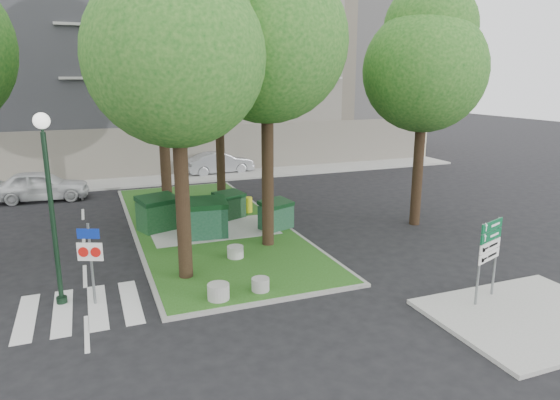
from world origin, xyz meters
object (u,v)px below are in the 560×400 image
tree_median_mid (162,59)px  traffic_sign_pole (90,253)px  tree_median_far (218,33)px  dumpster_a (158,213)px  directional_sign (489,248)px  bollard_mid (235,252)px  tree_street_right (426,59)px  dumpster_d (276,215)px  litter_bin (248,205)px  dumpster_c (229,205)px  tree_median_near_right (269,25)px  bollard_left (218,292)px  dumpster_b (205,218)px  car_white (41,185)px  car_silver (219,163)px  tree_median_near_left (178,39)px  bollard_right (260,284)px  street_lamp (49,187)px

tree_median_mid → traffic_sign_pole: (-3.34, -7.33, -5.45)m
traffic_sign_pole → tree_median_far: bearing=80.4°
dumpster_a → directional_sign: (7.62, -10.16, 0.84)m
bollard_mid → traffic_sign_pole: traffic_sign_pole is taller
tree_street_right → traffic_sign_pole: 14.79m
dumpster_d → directional_sign: (3.05, -8.54, 0.95)m
bollard_mid → litter_bin: 6.01m
dumpster_c → directional_sign: 11.70m
tree_street_right → dumpster_c: (-7.46, 3.47, -6.28)m
tree_median_near_right → tree_median_mid: tree_median_near_right is taller
bollard_left → directional_sign: size_ratio=0.27×
dumpster_b → dumpster_d: (2.97, 0.00, -0.15)m
directional_sign → bollard_mid: bearing=113.0°
litter_bin → dumpster_d: bearing=-84.0°
tree_street_right → dumpster_d: (-6.09, 1.21, -6.27)m
bollard_mid → car_white: size_ratio=0.12×
tree_median_near_right → dumpster_a: bearing=137.6°
litter_bin → car_silver: size_ratio=0.16×
dumpster_d → traffic_sign_pole: size_ratio=0.66×
tree_median_mid → directional_sign: bearing=-58.4°
bollard_left → litter_bin: (3.67, 8.63, 0.13)m
dumpster_a → bollard_left: bearing=-105.3°
tree_street_right → bollard_left: size_ratio=16.09×
bollard_left → car_white: car_white is taller
litter_bin → directional_sign: directional_sign is taller
tree_median_near_left → litter_bin: size_ratio=14.73×
tree_median_near_right → car_white: (-8.53, 11.16, -7.19)m
tree_median_near_right → dumpster_c: 8.31m
dumpster_c → traffic_sign_pole: size_ratio=0.65×
dumpster_c → bollard_right: size_ratio=2.93×
tree_median_mid → dumpster_c: 6.80m
car_white → tree_median_far: bearing=-107.8°
bollard_left → dumpster_c: bearing=72.1°
traffic_sign_pole → car_white: bearing=121.6°
traffic_sign_pole → car_silver: traffic_sign_pole is taller
bollard_mid → directional_sign: bearing=-46.1°
bollard_mid → dumpster_c: bearing=76.5°
tree_median_far → litter_bin: (0.41, -2.93, -7.84)m
dumpster_c → litter_bin: bearing=6.6°
dumpster_a → street_lamp: 7.26m
street_lamp → dumpster_c: bearing=43.5°
street_lamp → directional_sign: (11.18, -4.38, -1.71)m
tree_median_near_right → bollard_mid: 7.90m
tree_median_near_right → bollard_left: (-3.06, -4.06, -7.64)m
car_silver → street_lamp: bearing=145.7°
dumpster_b → tree_median_mid: bearing=114.2°
bollard_left → traffic_sign_pole: size_ratio=0.26×
dumpster_c → bollard_mid: dumpster_c is taller
tree_median_near_left → directional_sign: 10.53m
dumpster_c → litter_bin: dumpster_c is taller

